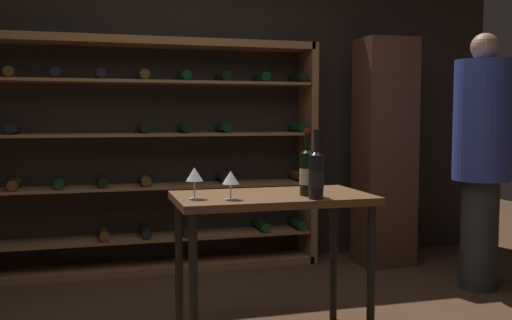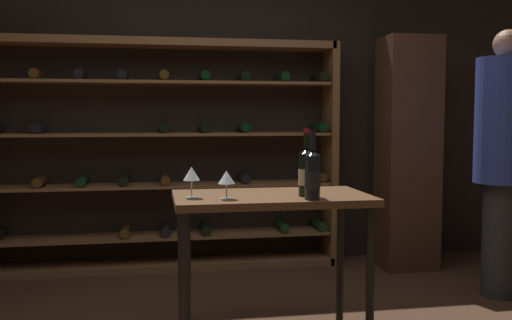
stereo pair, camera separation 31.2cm
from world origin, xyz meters
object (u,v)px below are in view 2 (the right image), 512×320
object	(u,v)px
display_cabinet	(408,154)
wine_bottle_black_capsule	(306,172)
wine_glass_stemmed_left	(226,178)
tasting_table	(271,213)
person_guest_plum_blouse	(505,150)
wine_bottle_green_slim	(313,175)
wine_glass_stemmed_right	(192,175)
wine_rack	(167,156)

from	to	relation	value
display_cabinet	wine_bottle_black_capsule	xyz separation A→B (m)	(-1.25, -1.48, 0.01)
display_cabinet	wine_glass_stemmed_left	distance (m)	2.26
wine_bottle_black_capsule	display_cabinet	bearing A→B (deg)	49.82
tasting_table	wine_glass_stemmed_left	bearing A→B (deg)	-152.38
wine_bottle_black_capsule	person_guest_plum_blouse	bearing A→B (deg)	22.57
person_guest_plum_blouse	display_cabinet	bearing A→B (deg)	-111.13
display_cabinet	wine_glass_stemmed_left	size ratio (longest dim) A/B	12.93
person_guest_plum_blouse	wine_bottle_green_slim	size ratio (longest dim) A/B	5.17
person_guest_plum_blouse	wine_bottle_black_capsule	bearing A→B (deg)	-20.08
tasting_table	display_cabinet	size ratio (longest dim) A/B	0.56
wine_bottle_green_slim	wine_glass_stemmed_right	distance (m)	0.62
wine_bottle_green_slim	wine_glass_stemmed_right	size ratio (longest dim) A/B	2.20
wine_rack	wine_bottle_black_capsule	xyz separation A→B (m)	(0.69, -1.78, 0.02)
person_guest_plum_blouse	wine_glass_stemmed_right	size ratio (longest dim) A/B	11.35
wine_bottle_green_slim	wine_bottle_black_capsule	world-z (taller)	same
display_cabinet	wine_glass_stemmed_right	distance (m)	2.35
wine_bottle_black_capsule	wine_glass_stemmed_left	world-z (taller)	wine_bottle_black_capsule
tasting_table	wine_glass_stemmed_left	xyz separation A→B (m)	(-0.26, -0.14, 0.21)
wine_bottle_green_slim	wine_bottle_black_capsule	xyz separation A→B (m)	(0.00, 0.13, 0.00)
tasting_table	wine_bottle_black_capsule	size ratio (longest dim) A/B	2.95
wine_rack	wine_bottle_black_capsule	size ratio (longest dim) A/B	7.99
person_guest_plum_blouse	wine_glass_stemmed_left	world-z (taller)	person_guest_plum_blouse
display_cabinet	wine_glass_stemmed_left	bearing A→B (deg)	-137.83
display_cabinet	wine_bottle_green_slim	xyz separation A→B (m)	(-1.25, -1.61, 0.01)
display_cabinet	person_guest_plum_blouse	bearing A→B (deg)	-68.48
wine_rack	wine_bottle_green_slim	xyz separation A→B (m)	(0.69, -1.91, 0.02)
wine_bottle_black_capsule	wine_bottle_green_slim	bearing A→B (deg)	-91.65
wine_glass_stemmed_right	wine_bottle_black_capsule	bearing A→B (deg)	-3.27
tasting_table	wine_rack	bearing A→B (deg)	107.22
wine_glass_stemmed_right	wine_glass_stemmed_left	distance (m)	0.19
wine_bottle_black_capsule	wine_glass_stemmed_right	xyz separation A→B (m)	(-0.60, 0.03, -0.01)
wine_rack	wine_glass_stemmed_right	size ratio (longest dim) A/B	17.57
display_cabinet	wine_glass_stemmed_left	xyz separation A→B (m)	(-1.68, -1.52, -0.01)
wine_bottle_black_capsule	wine_glass_stemmed_right	distance (m)	0.60
person_guest_plum_blouse	wine_glass_stemmed_left	bearing A→B (deg)	-23.52
wine_glass_stemmed_left	tasting_table	bearing A→B (deg)	27.62
display_cabinet	wine_bottle_green_slim	size ratio (longest dim) A/B	5.32
person_guest_plum_blouse	wine_glass_stemmed_right	distance (m)	2.26
wine_glass_stemmed_left	wine_bottle_black_capsule	bearing A→B (deg)	5.38
wine_rack	tasting_table	size ratio (longest dim) A/B	2.71
person_guest_plum_blouse	wine_bottle_black_capsule	size ratio (longest dim) A/B	5.16
wine_rack	wine_glass_stemmed_left	distance (m)	1.84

